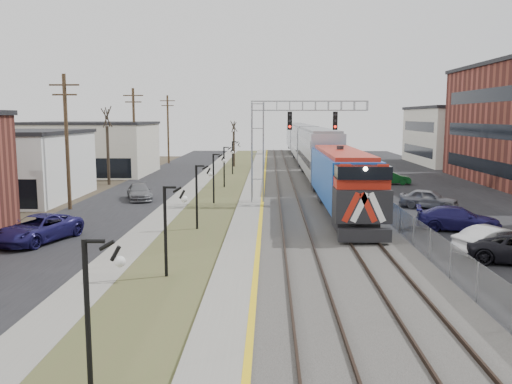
{
  "coord_description": "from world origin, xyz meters",
  "views": [
    {
      "loc": [
        0.47,
        -14.63,
        6.93
      ],
      "look_at": [
        -0.32,
        16.32,
        2.6
      ],
      "focal_mm": 38.0,
      "sensor_mm": 36.0,
      "label": 1
    }
  ],
  "objects": [
    {
      "name": "ballast_bed",
      "position": [
        4.0,
        35.0,
        0.1
      ],
      "size": [
        8.0,
        120.0,
        0.2
      ],
      "primitive_type": "cube",
      "color": "#595651",
      "rests_on": "ground"
    },
    {
      "name": "platform",
      "position": [
        -1.0,
        35.0,
        0.12
      ],
      "size": [
        2.0,
        120.0,
        0.24
      ],
      "primitive_type": "cube",
      "color": "gray",
      "rests_on": "ground"
    },
    {
      "name": "bare_trees",
      "position": [
        -12.66,
        38.91,
        2.7
      ],
      "size": [
        12.3,
        42.3,
        5.95
      ],
      "color": "#382D23",
      "rests_on": "ground"
    },
    {
      "name": "signal_gantry",
      "position": [
        1.22,
        27.99,
        5.59
      ],
      "size": [
        9.0,
        1.07,
        8.15
      ],
      "color": "gray",
      "rests_on": "ground"
    },
    {
      "name": "sidewalk",
      "position": [
        -7.0,
        35.0,
        0.04
      ],
      "size": [
        2.0,
        120.0,
        0.08
      ],
      "primitive_type": "cube",
      "color": "gray",
      "rests_on": "ground"
    },
    {
      "name": "car_lot_d",
      "position": [
        11.94,
        18.04,
        0.72
      ],
      "size": [
        5.3,
        3.08,
        1.44
      ],
      "primitive_type": "imported",
      "rotation": [
        0.0,
        0.0,
        1.34
      ],
      "color": "navy",
      "rests_on": "ground"
    },
    {
      "name": "train",
      "position": [
        5.5,
        57.97,
        2.92
      ],
      "size": [
        3.0,
        85.85,
        5.33
      ],
      "color": "blue",
      "rests_on": "ground"
    },
    {
      "name": "car_street_a",
      "position": [
        -12.33,
        14.36,
        0.75
      ],
      "size": [
        4.03,
        5.87,
        1.49
      ],
      "primitive_type": "imported",
      "rotation": [
        0.0,
        0.0,
        -0.32
      ],
      "color": "#1C1752",
      "rests_on": "ground"
    },
    {
      "name": "fence",
      "position": [
        8.2,
        35.0,
        0.8
      ],
      "size": [
        0.04,
        120.0,
        1.6
      ],
      "primitive_type": "cube",
      "color": "gray",
      "rests_on": "ground"
    },
    {
      "name": "car_lot_e",
      "position": [
        12.52,
        26.14,
        0.72
      ],
      "size": [
        4.58,
        3.32,
        1.45
      ],
      "primitive_type": "imported",
      "rotation": [
        0.0,
        0.0,
        1.14
      ],
      "color": "gray",
      "rests_on": "ground"
    },
    {
      "name": "ground",
      "position": [
        0.0,
        0.0,
        0.0
      ],
      "size": [
        160.0,
        160.0,
        0.0
      ],
      "primitive_type": "plane",
      "color": "#473D2D",
      "rests_on": "ground"
    },
    {
      "name": "car_lot_b",
      "position": [
        11.82,
        12.04,
        0.74
      ],
      "size": [
        4.74,
        3.15,
        1.48
      ],
      "primitive_type": "imported",
      "rotation": [
        0.0,
        0.0,
        1.96
      ],
      "color": "silver",
      "rests_on": "ground"
    },
    {
      "name": "track_near",
      "position": [
        2.0,
        35.0,
        0.28
      ],
      "size": [
        1.58,
        120.0,
        0.15
      ],
      "color": "#2D2119",
      "rests_on": "ballast_bed"
    },
    {
      "name": "grass_median",
      "position": [
        -4.0,
        35.0,
        0.03
      ],
      "size": [
        4.0,
        120.0,
        0.06
      ],
      "primitive_type": "cube",
      "color": "#4C532C",
      "rests_on": "ground"
    },
    {
      "name": "utility_poles",
      "position": [
        -14.5,
        25.0,
        5.0
      ],
      "size": [
        0.28,
        80.28,
        10.0
      ],
      "color": "#4C3823",
      "rests_on": "ground"
    },
    {
      "name": "parking_lot",
      "position": [
        16.0,
        35.0,
        0.02
      ],
      "size": [
        16.0,
        120.0,
        0.04
      ],
      "primitive_type": "cube",
      "color": "black",
      "rests_on": "ground"
    },
    {
      "name": "platform_edge",
      "position": [
        -0.12,
        35.0,
        0.24
      ],
      "size": [
        0.24,
        120.0,
        0.01
      ],
      "primitive_type": "cube",
      "color": "gold",
      "rests_on": "platform"
    },
    {
      "name": "track_far",
      "position": [
        5.5,
        35.0,
        0.28
      ],
      "size": [
        1.58,
        120.0,
        0.15
      ],
      "color": "#2D2119",
      "rests_on": "ballast_bed"
    },
    {
      "name": "car_street_b",
      "position": [
        -10.4,
        29.74,
        0.66
      ],
      "size": [
        3.17,
        4.89,
        1.32
      ],
      "primitive_type": "imported",
      "rotation": [
        0.0,
        0.0,
        0.32
      ],
      "color": "slate",
      "rests_on": "ground"
    },
    {
      "name": "lampposts",
      "position": [
        -4.0,
        18.29,
        2.0
      ],
      "size": [
        0.14,
        62.14,
        4.0
      ],
      "color": "black",
      "rests_on": "ground"
    },
    {
      "name": "street_west",
      "position": [
        -11.5,
        35.0,
        0.02
      ],
      "size": [
        7.0,
        120.0,
        0.04
      ],
      "primitive_type": "cube",
      "color": "black",
      "rests_on": "ground"
    },
    {
      "name": "car_lot_f",
      "position": [
        12.92,
        40.8,
        0.65
      ],
      "size": [
        4.11,
        1.96,
        1.3
      ],
      "primitive_type": "imported",
      "rotation": [
        0.0,
        0.0,
        1.42
      ],
      "color": "#0D4518",
      "rests_on": "ground"
    }
  ]
}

